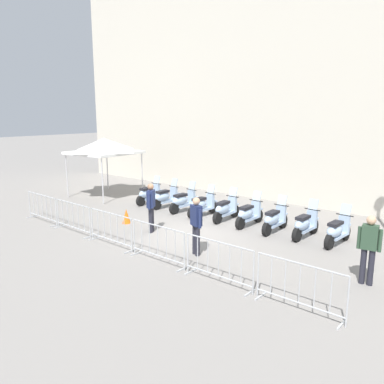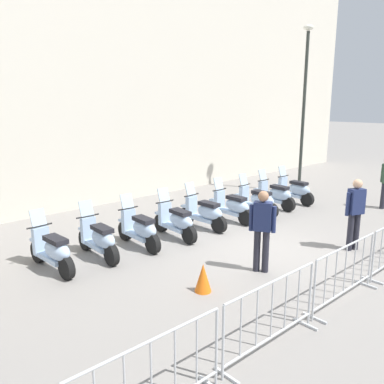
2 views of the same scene
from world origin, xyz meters
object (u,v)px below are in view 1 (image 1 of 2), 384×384
motorcycle_4 (225,209)px  barrier_segment_2 (111,229)px  barrier_segment_3 (158,244)px  officer_by_barriers (369,246)px  canopy_tent (104,146)px  motorcycle_8 (337,231)px  officer_mid_plaza (151,205)px  barrier_segment_4 (218,263)px  officer_near_row_end (196,223)px  motorcycle_3 (202,205)px  motorcycle_6 (274,220)px  barrier_segment_5 (299,287)px  barrier_segment_1 (73,218)px  motorcycle_0 (149,194)px  motorcycle_7 (305,225)px  motorcycle_5 (249,214)px  motorcycle_2 (183,201)px  traffic_cone (126,216)px  motorcycle_1 (166,197)px  barrier_segment_0 (42,208)px

motorcycle_4 → barrier_segment_2: motorcycle_4 is taller
barrier_segment_3 → officer_by_barriers: (5.05, 1.89, 0.46)m
motorcycle_4 → canopy_tent: (-7.29, 0.40, 2.06)m
motorcycle_8 → officer_mid_plaza: officer_mid_plaza is taller
barrier_segment_4 → officer_near_row_end: size_ratio=1.16×
motorcycle_3 → officer_near_row_end: bearing=-57.6°
motorcycle_6 → barrier_segment_5: bearing=-60.5°
barrier_segment_1 → barrier_segment_2: (2.10, -0.16, 0.00)m
motorcycle_8 → barrier_segment_2: 7.13m
motorcycle_0 → motorcycle_7: same height
motorcycle_6 → motorcycle_5: bearing=172.6°
motorcycle_2 → barrier_segment_4: bearing=-45.6°
motorcycle_4 → traffic_cone: bearing=-138.6°
barrier_segment_2 → barrier_segment_5: size_ratio=1.00×
motorcycle_0 → motorcycle_1: (1.07, -0.09, 0.00)m
officer_near_row_end → officer_mid_plaza: (-2.56, 0.89, 0.00)m
motorcycle_6 → canopy_tent: (-9.45, 0.66, 2.06)m
motorcycle_8 → motorcycle_1: bearing=175.2°
motorcycle_8 → barrier_segment_1: size_ratio=0.86×
motorcycle_5 → officer_mid_plaza: size_ratio=1.00×
barrier_segment_1 → motorcycle_7: bearing=31.7°
motorcycle_5 → barrier_segment_2: size_ratio=0.86×
motorcycle_5 → barrier_segment_3: size_ratio=0.86×
barrier_segment_5 → traffic_cone: barrier_segment_5 is taller
motorcycle_1 → motorcycle_5: same height
motorcycle_5 → barrier_segment_4: size_ratio=0.86×
barrier_segment_0 → officer_mid_plaza: officer_mid_plaza is taller
motorcycle_1 → canopy_tent: canopy_tent is taller
motorcycle_4 → officer_by_barriers: bearing=-26.5°
motorcycle_4 → barrier_segment_4: 5.64m
motorcycle_5 → officer_by_barriers: size_ratio=1.00×
barrier_segment_1 → officer_mid_plaza: (2.18, 1.64, 0.46)m
motorcycle_7 → barrier_segment_1: motorcycle_7 is taller
motorcycle_8 → barrier_segment_0: bearing=-158.6°
officer_mid_plaza → motorcycle_1: bearing=122.0°
motorcycle_2 → barrier_segment_3: (2.85, -4.90, 0.07)m
barrier_segment_2 → officer_by_barriers: bearing=13.6°
motorcycle_3 → barrier_segment_0: size_ratio=0.86×
motorcycle_8 → barrier_segment_4: (-1.54, -4.56, 0.07)m
motorcycle_2 → officer_mid_plaza: size_ratio=1.00×
motorcycle_8 → canopy_tent: bearing=176.3°
motorcycle_1 → motorcycle_7: size_ratio=1.00×
barrier_segment_1 → officer_near_row_end: bearing=9.0°
motorcycle_0 → motorcycle_8: size_ratio=1.00×
barrier_segment_0 → barrier_segment_5: bearing=-4.5°
motorcycle_4 → motorcycle_6: 2.17m
motorcycle_8 → barrier_segment_5: 4.75m
motorcycle_2 → barrier_segment_3: 5.67m
barrier_segment_2 → officer_by_barriers: 7.37m
motorcycle_3 → barrier_segment_1: (-2.42, -4.41, 0.07)m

